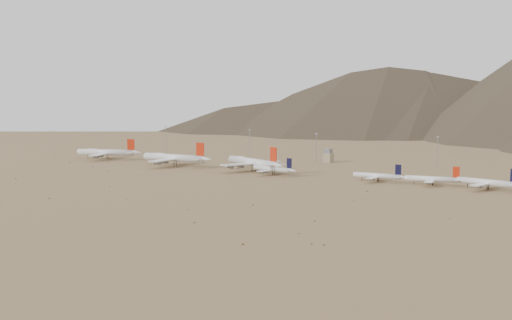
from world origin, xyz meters
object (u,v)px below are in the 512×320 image
Objects in this scene: widebody_west at (107,152)px; control_tower at (328,156)px; widebody_centre at (174,158)px; widebody_east at (253,162)px; narrowbody_a at (274,169)px; narrowbody_b at (379,176)px.

widebody_west is 5.01× the size of control_tower.
widebody_centre is (87.28, -5.83, 0.57)m from widebody_west.
widebody_east is 1.63× the size of narrowbody_a.
widebody_east reaches higher than narrowbody_a.
narrowbody_b is (78.93, 9.82, -0.24)m from narrowbody_a.
narrowbody_b is at bearing -45.93° from control_tower.
widebody_west is 160.41m from widebody_east.
widebody_west is 1.56× the size of narrowbody_b.
narrowbody_a is 1.05× the size of narrowbody_b.
widebody_east is 91.32m from control_tower.
narrowbody_b is at bearing -1.28° from widebody_centre.
widebody_east is 1.72× the size of narrowbody_b.
narrowbody_b reaches higher than control_tower.
widebody_east reaches higher than widebody_west.
widebody_east is at bearing -20.31° from widebody_west.
widebody_east is 27.50m from narrowbody_a.
widebody_centre is 177.83m from narrowbody_b.
widebody_centre is at bearing 179.73° from narrowbody_b.
widebody_east reaches higher than widebody_centre.
widebody_east is (160.38, 3.00, 0.58)m from widebody_west.
narrowbody_b is (177.59, 8.86, -2.95)m from widebody_centre.
widebody_west is at bearing 172.04° from widebody_centre.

